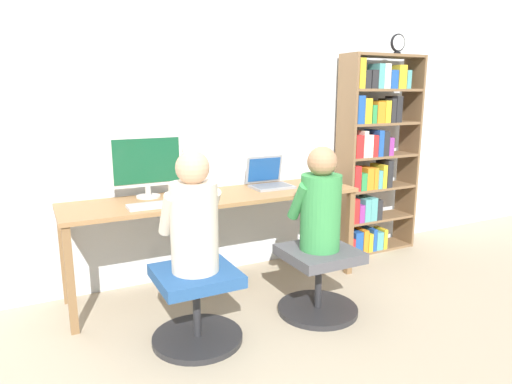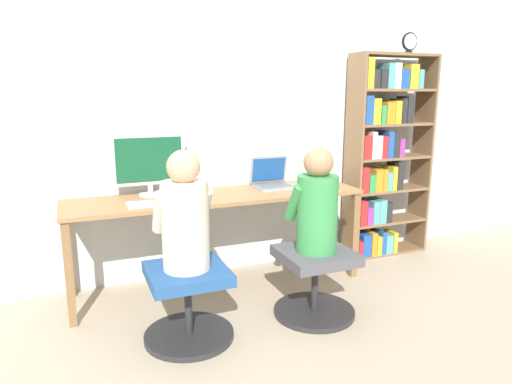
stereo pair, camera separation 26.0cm
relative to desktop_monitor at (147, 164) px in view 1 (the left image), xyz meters
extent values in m
plane|color=tan|center=(0.47, -0.45, -0.98)|extent=(14.00, 14.00, 0.00)
cube|color=silver|center=(0.47, 0.18, 0.32)|extent=(10.00, 0.05, 2.60)
cube|color=olive|center=(0.47, -0.17, -0.26)|extent=(2.24, 0.56, 0.03)
cube|color=brown|center=(-0.61, -0.41, -0.63)|extent=(0.05, 0.05, 0.71)
cube|color=brown|center=(1.56, -0.41, -0.63)|extent=(0.05, 0.05, 0.71)
cube|color=brown|center=(-0.61, 0.08, -0.63)|extent=(0.05, 0.05, 0.71)
cube|color=brown|center=(1.56, 0.08, -0.63)|extent=(0.05, 0.05, 0.71)
cylinder|color=beige|center=(0.00, 0.00, -0.24)|extent=(0.18, 0.18, 0.01)
cylinder|color=beige|center=(0.00, 0.00, -0.20)|extent=(0.04, 0.04, 0.07)
cube|color=beige|center=(0.00, 0.00, 0.03)|extent=(0.54, 0.02, 0.38)
cube|color=#144C2D|center=(0.00, -0.01, 0.03)|extent=(0.48, 0.01, 0.33)
cube|color=gray|center=(0.97, -0.12, -0.24)|extent=(0.33, 0.23, 0.02)
cube|color=slate|center=(0.97, -0.12, -0.22)|extent=(0.29, 0.18, 0.00)
cube|color=gray|center=(0.97, 0.02, -0.11)|extent=(0.33, 0.05, 0.23)
cube|color=#19478C|center=(0.97, 0.01, -0.11)|extent=(0.29, 0.04, 0.19)
cube|color=#B2B2B7|center=(0.00, -0.30, -0.23)|extent=(0.42, 0.14, 0.02)
cube|color=#97979C|center=(0.00, -0.30, -0.22)|extent=(0.39, 0.11, 0.00)
ellipsoid|color=#99999E|center=(0.27, -0.30, -0.23)|extent=(0.07, 0.10, 0.04)
cylinder|color=#262628|center=(0.06, -0.84, -0.97)|extent=(0.56, 0.56, 0.04)
cylinder|color=#262628|center=(0.06, -0.84, -0.77)|extent=(0.05, 0.05, 0.36)
cube|color=#234C84|center=(0.06, -0.84, -0.56)|extent=(0.47, 0.46, 0.07)
cylinder|color=#262628|center=(0.94, -0.86, -0.97)|extent=(0.56, 0.56, 0.04)
cylinder|color=#262628|center=(0.94, -0.86, -0.77)|extent=(0.05, 0.05, 0.36)
cube|color=#4C4C51|center=(0.94, -0.86, -0.56)|extent=(0.47, 0.46, 0.07)
cylinder|color=beige|center=(0.06, -0.84, -0.26)|extent=(0.28, 0.28, 0.53)
sphere|color=tan|center=(0.06, -0.84, 0.10)|extent=(0.20, 0.20, 0.20)
cylinder|color=beige|center=(-0.07, -0.77, -0.18)|extent=(0.08, 0.22, 0.29)
cylinder|color=beige|center=(0.19, -0.77, -0.18)|extent=(0.08, 0.22, 0.29)
cylinder|color=#388C47|center=(0.94, -0.86, -0.27)|extent=(0.27, 0.27, 0.51)
sphere|color=#A87A56|center=(0.94, -0.86, 0.07)|extent=(0.20, 0.20, 0.20)
cylinder|color=#388C47|center=(0.81, -0.79, -0.19)|extent=(0.08, 0.21, 0.28)
cylinder|color=#388C47|center=(1.06, -0.79, -0.19)|extent=(0.08, 0.21, 0.28)
cube|color=brown|center=(1.78, -0.02, -0.07)|extent=(0.02, 0.27, 1.83)
cube|color=brown|center=(2.55, -0.02, -0.07)|extent=(0.02, 0.27, 1.83)
cube|color=brown|center=(2.17, -0.02, -0.97)|extent=(0.75, 0.26, 0.02)
cube|color=brown|center=(2.17, -0.02, -0.67)|extent=(0.75, 0.26, 0.02)
cube|color=brown|center=(2.17, -0.02, -0.37)|extent=(0.75, 0.26, 0.02)
cube|color=brown|center=(2.17, -0.02, -0.07)|extent=(0.75, 0.26, 0.02)
cube|color=brown|center=(2.17, -0.02, 0.23)|extent=(0.75, 0.26, 0.02)
cube|color=brown|center=(2.17, -0.02, 0.53)|extent=(0.75, 0.26, 0.02)
cube|color=brown|center=(2.17, -0.02, 0.83)|extent=(0.75, 0.26, 0.02)
cube|color=red|center=(1.82, -0.04, -0.88)|extent=(0.04, 0.21, 0.16)
cube|color=#1E4C9E|center=(1.89, -0.05, -0.86)|extent=(0.09, 0.19, 0.21)
cube|color=orange|center=(1.97, -0.05, -0.85)|extent=(0.06, 0.19, 0.22)
cube|color=gold|center=(2.03, -0.04, -0.87)|extent=(0.05, 0.21, 0.17)
cube|color=#1E4C9E|center=(2.08, -0.05, -0.85)|extent=(0.04, 0.20, 0.21)
cube|color=teal|center=(2.14, -0.04, -0.87)|extent=(0.08, 0.22, 0.17)
cube|color=gold|center=(2.21, -0.07, -0.86)|extent=(0.04, 0.16, 0.19)
cube|color=red|center=(1.84, -0.04, -0.55)|extent=(0.07, 0.22, 0.23)
cube|color=#8C338C|center=(1.90, -0.07, -0.58)|extent=(0.06, 0.16, 0.16)
cube|color=teal|center=(1.97, -0.06, -0.55)|extent=(0.07, 0.18, 0.21)
cube|color=teal|center=(2.04, -0.06, -0.55)|extent=(0.07, 0.19, 0.22)
cube|color=#262628|center=(2.11, -0.04, -0.56)|extent=(0.06, 0.23, 0.19)
cube|color=red|center=(1.84, -0.06, -0.24)|extent=(0.07, 0.18, 0.23)
cube|color=#2D8C47|center=(1.91, -0.05, -0.28)|extent=(0.06, 0.19, 0.16)
cube|color=orange|center=(1.98, -0.06, -0.26)|extent=(0.07, 0.18, 0.20)
cube|color=orange|center=(2.05, -0.05, -0.26)|extent=(0.05, 0.19, 0.20)
cube|color=teal|center=(2.10, -0.04, -0.27)|extent=(0.05, 0.21, 0.17)
cube|color=gold|center=(2.15, -0.05, -0.25)|extent=(0.05, 0.19, 0.22)
cube|color=#262628|center=(2.21, -0.06, -0.23)|extent=(0.06, 0.18, 0.25)
cube|color=red|center=(1.84, -0.05, 0.04)|extent=(0.08, 0.19, 0.20)
cube|color=silver|center=(1.91, -0.06, 0.06)|extent=(0.05, 0.18, 0.24)
cube|color=silver|center=(1.96, -0.07, 0.04)|extent=(0.05, 0.16, 0.20)
cube|color=red|center=(2.02, -0.05, 0.04)|extent=(0.05, 0.19, 0.20)
cube|color=#1E4C9E|center=(2.08, -0.04, 0.06)|extent=(0.06, 0.22, 0.24)
cube|color=#262628|center=(2.15, -0.06, 0.05)|extent=(0.06, 0.18, 0.23)
cube|color=#8C338C|center=(2.21, -0.07, 0.02)|extent=(0.05, 0.16, 0.16)
cube|color=#1E4C9E|center=(1.84, -0.06, 0.36)|extent=(0.07, 0.18, 0.24)
cube|color=gold|center=(1.92, -0.04, 0.35)|extent=(0.07, 0.22, 0.22)
cube|color=#2D8C47|center=(1.99, -0.05, 0.32)|extent=(0.05, 0.20, 0.16)
cube|color=orange|center=(2.06, -0.07, 0.34)|extent=(0.09, 0.15, 0.19)
cube|color=gold|center=(2.14, -0.05, 0.34)|extent=(0.06, 0.19, 0.20)
cube|color=#262628|center=(2.21, -0.05, 0.35)|extent=(0.05, 0.19, 0.21)
cube|color=#262628|center=(2.27, -0.07, 0.36)|extent=(0.07, 0.16, 0.24)
cube|color=gold|center=(1.83, -0.06, 0.67)|extent=(0.06, 0.17, 0.25)
cube|color=#262628|center=(1.90, -0.07, 0.62)|extent=(0.06, 0.16, 0.16)
cube|color=#262628|center=(1.97, -0.05, 0.62)|extent=(0.07, 0.19, 0.16)
cube|color=teal|center=(2.04, -0.07, 0.65)|extent=(0.06, 0.16, 0.21)
cube|color=silver|center=(2.11, -0.06, 0.65)|extent=(0.07, 0.17, 0.21)
cube|color=#1E4C9E|center=(2.19, -0.04, 0.62)|extent=(0.08, 0.22, 0.16)
cube|color=gold|center=(2.29, -0.04, 0.65)|extent=(0.09, 0.22, 0.21)
cube|color=teal|center=(2.37, -0.04, 0.62)|extent=(0.05, 0.21, 0.16)
cube|color=black|center=(2.25, -0.09, 0.85)|extent=(0.05, 0.03, 0.02)
cylinder|color=black|center=(2.25, -0.09, 0.94)|extent=(0.15, 0.02, 0.15)
cylinder|color=white|center=(2.25, -0.11, 0.94)|extent=(0.13, 0.00, 0.13)
camera|label=1|loc=(-0.77, -3.28, 0.52)|focal=32.00mm
camera|label=2|loc=(-0.54, -3.39, 0.52)|focal=32.00mm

